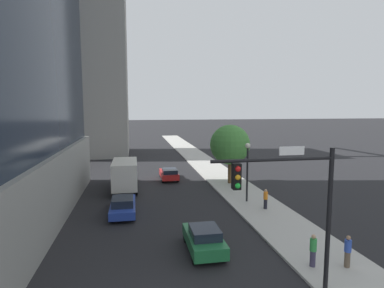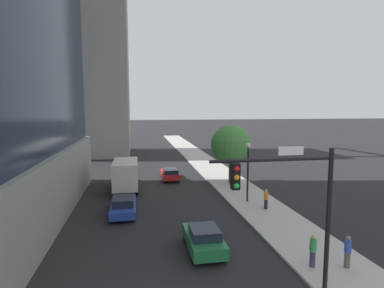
{
  "view_description": "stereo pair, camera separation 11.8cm",
  "coord_description": "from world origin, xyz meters",
  "px_view_note": "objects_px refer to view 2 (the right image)",
  "views": [
    {
      "loc": [
        -1.57,
        -9.42,
        8.18
      ],
      "look_at": [
        1.96,
        9.7,
        5.91
      ],
      "focal_mm": 29.28,
      "sensor_mm": 36.0,
      "label": 1
    },
    {
      "loc": [
        -1.45,
        -9.45,
        8.18
      ],
      "look_at": [
        1.96,
        9.7,
        5.91
      ],
      "focal_mm": 29.28,
      "sensor_mm": 36.0,
      "label": 2
    }
  ],
  "objects_px": {
    "traffic_light_pole": "(291,195)",
    "car_red": "(170,174)",
    "street_lamp": "(248,163)",
    "street_tree": "(231,145)",
    "car_blue": "(123,205)",
    "pedestrian_green_shirt": "(313,250)",
    "box_truck": "(126,173)",
    "pedestrian_blue_shirt": "(348,251)",
    "pedestrian_orange_shirt": "(266,199)",
    "construction_building": "(80,53)",
    "car_green": "(204,239)"
  },
  "relations": [
    {
      "from": "street_lamp",
      "to": "street_tree",
      "type": "xyz_separation_m",
      "value": [
        0.5,
        6.58,
        0.75
      ]
    },
    {
      "from": "pedestrian_blue_shirt",
      "to": "pedestrian_orange_shirt",
      "type": "height_order",
      "value": "pedestrian_blue_shirt"
    },
    {
      "from": "street_lamp",
      "to": "street_tree",
      "type": "distance_m",
      "value": 6.64
    },
    {
      "from": "street_lamp",
      "to": "box_truck",
      "type": "height_order",
      "value": "street_lamp"
    },
    {
      "from": "traffic_light_pole",
      "to": "street_lamp",
      "type": "height_order",
      "value": "traffic_light_pole"
    },
    {
      "from": "pedestrian_blue_shirt",
      "to": "pedestrian_green_shirt",
      "type": "bearing_deg",
      "value": 167.35
    },
    {
      "from": "traffic_light_pole",
      "to": "street_lamp",
      "type": "bearing_deg",
      "value": 77.14
    },
    {
      "from": "street_lamp",
      "to": "construction_building",
      "type": "bearing_deg",
      "value": 119.99
    },
    {
      "from": "traffic_light_pole",
      "to": "car_red",
      "type": "height_order",
      "value": "traffic_light_pole"
    },
    {
      "from": "car_blue",
      "to": "pedestrian_blue_shirt",
      "type": "height_order",
      "value": "pedestrian_blue_shirt"
    },
    {
      "from": "construction_building",
      "to": "traffic_light_pole",
      "type": "bearing_deg",
      "value": -71.14
    },
    {
      "from": "traffic_light_pole",
      "to": "car_green",
      "type": "distance_m",
      "value": 6.75
    },
    {
      "from": "traffic_light_pole",
      "to": "car_green",
      "type": "height_order",
      "value": "traffic_light_pole"
    },
    {
      "from": "car_red",
      "to": "street_lamp",
      "type": "bearing_deg",
      "value": -60.3
    },
    {
      "from": "box_truck",
      "to": "pedestrian_blue_shirt",
      "type": "distance_m",
      "value": 21.28
    },
    {
      "from": "car_blue",
      "to": "pedestrian_orange_shirt",
      "type": "distance_m",
      "value": 11.2
    },
    {
      "from": "traffic_light_pole",
      "to": "street_lamp",
      "type": "xyz_separation_m",
      "value": [
        3.01,
        13.17,
        -1.05
      ]
    },
    {
      "from": "car_green",
      "to": "construction_building",
      "type": "bearing_deg",
      "value": 107.64
    },
    {
      "from": "car_blue",
      "to": "pedestrian_blue_shirt",
      "type": "relative_size",
      "value": 2.84
    },
    {
      "from": "street_lamp",
      "to": "street_tree",
      "type": "height_order",
      "value": "street_tree"
    },
    {
      "from": "street_lamp",
      "to": "pedestrian_orange_shirt",
      "type": "relative_size",
      "value": 3.18
    },
    {
      "from": "street_tree",
      "to": "pedestrian_blue_shirt",
      "type": "height_order",
      "value": "street_tree"
    },
    {
      "from": "car_green",
      "to": "car_blue",
      "type": "relative_size",
      "value": 0.85
    },
    {
      "from": "car_blue",
      "to": "street_tree",
      "type": "bearing_deg",
      "value": 34.98
    },
    {
      "from": "construction_building",
      "to": "car_blue",
      "type": "bearing_deg",
      "value": -76.33
    },
    {
      "from": "traffic_light_pole",
      "to": "car_red",
      "type": "distance_m",
      "value": 23.5
    },
    {
      "from": "street_lamp",
      "to": "pedestrian_orange_shirt",
      "type": "distance_m",
      "value": 3.45
    },
    {
      "from": "car_blue",
      "to": "pedestrian_green_shirt",
      "type": "relative_size",
      "value": 2.79
    },
    {
      "from": "traffic_light_pole",
      "to": "pedestrian_blue_shirt",
      "type": "bearing_deg",
      "value": 21.59
    },
    {
      "from": "street_tree",
      "to": "car_green",
      "type": "xyz_separation_m",
      "value": [
        -6.12,
        -14.84,
        -3.52
      ]
    },
    {
      "from": "street_lamp",
      "to": "pedestrian_green_shirt",
      "type": "height_order",
      "value": "street_lamp"
    },
    {
      "from": "car_red",
      "to": "pedestrian_blue_shirt",
      "type": "distance_m",
      "value": 22.44
    },
    {
      "from": "car_red",
      "to": "pedestrian_blue_shirt",
      "type": "relative_size",
      "value": 2.55
    },
    {
      "from": "box_truck",
      "to": "pedestrian_orange_shirt",
      "type": "height_order",
      "value": "box_truck"
    },
    {
      "from": "pedestrian_orange_shirt",
      "to": "pedestrian_blue_shirt",
      "type": "bearing_deg",
      "value": -88.19
    },
    {
      "from": "traffic_light_pole",
      "to": "car_red",
      "type": "xyz_separation_m",
      "value": [
        -2.62,
        23.03,
        -3.87
      ]
    },
    {
      "from": "construction_building",
      "to": "street_lamp",
      "type": "relative_size",
      "value": 8.31
    },
    {
      "from": "traffic_light_pole",
      "to": "box_truck",
      "type": "bearing_deg",
      "value": 110.69
    },
    {
      "from": "pedestrian_blue_shirt",
      "to": "pedestrian_orange_shirt",
      "type": "bearing_deg",
      "value": 91.81
    },
    {
      "from": "car_blue",
      "to": "pedestrian_orange_shirt",
      "type": "xyz_separation_m",
      "value": [
        11.14,
        -1.15,
        0.27
      ]
    },
    {
      "from": "street_lamp",
      "to": "traffic_light_pole",
      "type": "bearing_deg",
      "value": -102.86
    },
    {
      "from": "car_green",
      "to": "pedestrian_orange_shirt",
      "type": "bearing_deg",
      "value": 43.64
    },
    {
      "from": "car_red",
      "to": "pedestrian_blue_shirt",
      "type": "height_order",
      "value": "pedestrian_blue_shirt"
    },
    {
      "from": "car_green",
      "to": "car_blue",
      "type": "distance_m",
      "value": 8.66
    },
    {
      "from": "car_blue",
      "to": "pedestrian_green_shirt",
      "type": "height_order",
      "value": "pedestrian_green_shirt"
    },
    {
      "from": "construction_building",
      "to": "street_lamp",
      "type": "xyz_separation_m",
      "value": [
        18.38,
        -31.85,
        -13.89
      ]
    },
    {
      "from": "street_tree",
      "to": "box_truck",
      "type": "relative_size",
      "value": 0.86
    },
    {
      "from": "traffic_light_pole",
      "to": "street_tree",
      "type": "xyz_separation_m",
      "value": [
        3.5,
        19.75,
        -0.3
      ]
    },
    {
      "from": "construction_building",
      "to": "street_tree",
      "type": "distance_m",
      "value": 34.16
    },
    {
      "from": "car_red",
      "to": "box_truck",
      "type": "height_order",
      "value": "box_truck"
    }
  ]
}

